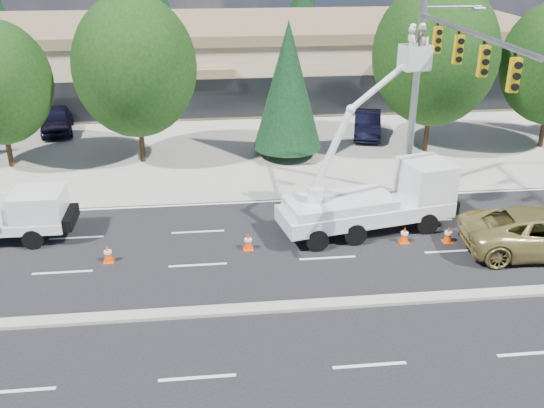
{
  "coord_description": "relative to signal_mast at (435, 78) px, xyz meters",
  "views": [
    {
      "loc": [
        0.63,
        -16.96,
        11.56
      ],
      "look_at": [
        2.84,
        3.22,
        2.4
      ],
      "focal_mm": 40.0,
      "sensor_mm": 36.0,
      "label": 1
    }
  ],
  "objects": [
    {
      "name": "ground",
      "position": [
        -10.03,
        -7.04,
        -6.06
      ],
      "size": [
        140.0,
        140.0,
        0.0
      ],
      "primitive_type": "plane",
      "color": "black",
      "rests_on": "ground"
    },
    {
      "name": "concrete_apron",
      "position": [
        -10.03,
        12.96,
        -6.05
      ],
      "size": [
        140.0,
        22.0,
        0.01
      ],
      "primitive_type": "cube",
      "color": "#9A988C",
      "rests_on": "ground"
    },
    {
      "name": "road_median",
      "position": [
        -10.03,
        -7.04,
        -6.0
      ],
      "size": [
        120.0,
        0.55,
        0.12
      ],
      "primitive_type": "cube",
      "color": "#9A988C",
      "rests_on": "ground"
    },
    {
      "name": "strip_mall",
      "position": [
        -10.03,
        22.93,
        -3.23
      ],
      "size": [
        50.4,
        15.4,
        5.5
      ],
      "color": "tan",
      "rests_on": "ground"
    },
    {
      "name": "tree_front_d",
      "position": [
        -13.03,
        7.96,
        -0.88
      ],
      "size": [
        6.38,
        6.38,
        8.85
      ],
      "color": "#332114",
      "rests_on": "ground"
    },
    {
      "name": "tree_front_e",
      "position": [
        -5.03,
        7.96,
        -2.06
      ],
      "size": [
        3.78,
        3.78,
        7.44
      ],
      "color": "#332114",
      "rests_on": "ground"
    },
    {
      "name": "tree_front_f",
      "position": [
        2.97,
        7.96,
        -0.55
      ],
      "size": [
        6.77,
        6.77,
        9.4
      ],
      "color": "#332114",
      "rests_on": "ground"
    },
    {
      "name": "tree_back_c",
      "position": [
        -0.03,
        34.96,
        -1.0
      ],
      "size": [
        4.78,
        4.78,
        9.43
      ],
      "color": "#332114",
      "rests_on": "ground"
    },
    {
      "name": "tree_back_d",
      "position": [
        11.97,
        34.96,
        -1.2
      ],
      "size": [
        4.59,
        4.59,
        9.05
      ],
      "color": "#332114",
      "rests_on": "ground"
    },
    {
      "name": "signal_mast",
      "position": [
        0.0,
        0.0,
        0.0
      ],
      "size": [
        2.76,
        10.16,
        9.0
      ],
      "color": "gray",
      "rests_on": "ground"
    },
    {
      "name": "utility_pickup",
      "position": [
        -17.66,
        -0.84,
        -5.2
      ],
      "size": [
        5.43,
        2.18,
        2.08
      ],
      "rotation": [
        0.0,
        0.0,
        -0.0
      ],
      "color": "white",
      "rests_on": "ground"
    },
    {
      "name": "bucket_truck",
      "position": [
        -2.44,
        -1.54,
        -4.31
      ],
      "size": [
        7.58,
        3.59,
        8.43
      ],
      "rotation": [
        0.0,
        0.0,
        0.2
      ],
      "color": "white",
      "rests_on": "ground"
    },
    {
      "name": "traffic_cone_b",
      "position": [
        -13.42,
        -3.2,
        -5.72
      ],
      "size": [
        0.4,
        0.4,
        0.7
      ],
      "color": "#F04307",
      "rests_on": "ground"
    },
    {
      "name": "traffic_cone_c",
      "position": [
        -8.03,
        -2.79,
        -5.72
      ],
      "size": [
        0.4,
        0.4,
        0.7
      ],
      "color": "#F04307",
      "rests_on": "ground"
    },
    {
      "name": "traffic_cone_d",
      "position": [
        -1.69,
        -2.9,
        -5.72
      ],
      "size": [
        0.4,
        0.4,
        0.7
      ],
      "color": "#F04307",
      "rests_on": "ground"
    },
    {
      "name": "traffic_cone_e",
      "position": [
        0.08,
        -3.06,
        -5.72
      ],
      "size": [
        0.4,
        0.4,
        0.7
      ],
      "color": "#F04307",
      "rests_on": "ground"
    },
    {
      "name": "minivan",
      "position": [
        3.38,
        -4.24,
        -5.19
      ],
      "size": [
        6.48,
        3.46,
        1.73
      ],
      "primitive_type": "imported",
      "rotation": [
        0.0,
        0.0,
        1.47
      ],
      "color": "tan",
      "rests_on": "ground"
    },
    {
      "name": "parked_car_west",
      "position": [
        -18.82,
        13.96,
        -5.27
      ],
      "size": [
        2.59,
        4.88,
        1.58
      ],
      "primitive_type": "imported",
      "rotation": [
        0.0,
        0.0,
        0.16
      ],
      "color": "black",
      "rests_on": "ground"
    },
    {
      "name": "parked_car_east",
      "position": [
        0.35,
        11.13,
        -5.31
      ],
      "size": [
        2.62,
        4.75,
        1.48
      ],
      "primitive_type": "imported",
      "rotation": [
        0.0,
        0.0,
        -0.25
      ],
      "color": "black",
      "rests_on": "ground"
    }
  ]
}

